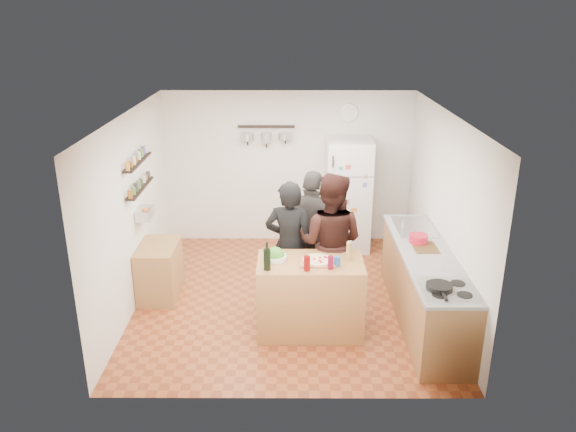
{
  "coord_description": "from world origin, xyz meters",
  "views": [
    {
      "loc": [
        0.03,
        -6.77,
        3.69
      ],
      "look_at": [
        0.0,
        0.1,
        1.15
      ],
      "focal_mm": 35.0,
      "sensor_mm": 36.0,
      "label": 1
    }
  ],
  "objects_px": {
    "person_back": "(313,233)",
    "counter_run": "(425,287)",
    "salt_canister": "(337,261)",
    "red_bowl": "(418,239)",
    "wine_bottle": "(267,260)",
    "side_table": "(160,270)",
    "pepper_mill": "(349,252)",
    "skillet": "(439,287)",
    "fridge": "(348,195)",
    "wall_clock": "(349,113)",
    "prep_island": "(310,296)",
    "person_left": "(289,246)",
    "person_center": "(330,243)",
    "salad_bowl": "(275,257)"
  },
  "relations": [
    {
      "from": "counter_run",
      "to": "wall_clock",
      "type": "xyz_separation_m",
      "value": [
        -0.75,
        2.63,
        1.7
      ]
    },
    {
      "from": "person_back",
      "to": "counter_run",
      "type": "relative_size",
      "value": 0.65
    },
    {
      "from": "pepper_mill",
      "to": "skillet",
      "type": "bearing_deg",
      "value": -40.62
    },
    {
      "from": "wine_bottle",
      "to": "red_bowl",
      "type": "height_order",
      "value": "wine_bottle"
    },
    {
      "from": "salad_bowl",
      "to": "skillet",
      "type": "bearing_deg",
      "value": -23.36
    },
    {
      "from": "counter_run",
      "to": "red_bowl",
      "type": "bearing_deg",
      "value": 98.75
    },
    {
      "from": "salad_bowl",
      "to": "fridge",
      "type": "bearing_deg",
      "value": 66.09
    },
    {
      "from": "salt_canister",
      "to": "red_bowl",
      "type": "bearing_deg",
      "value": 32.19
    },
    {
      "from": "salt_canister",
      "to": "red_bowl",
      "type": "distance_m",
      "value": 1.28
    },
    {
      "from": "person_back",
      "to": "counter_run",
      "type": "distance_m",
      "value": 1.62
    },
    {
      "from": "salad_bowl",
      "to": "counter_run",
      "type": "bearing_deg",
      "value": 5.74
    },
    {
      "from": "person_left",
      "to": "skillet",
      "type": "height_order",
      "value": "person_left"
    },
    {
      "from": "wine_bottle",
      "to": "side_table",
      "type": "bearing_deg",
      "value": 144.02
    },
    {
      "from": "person_back",
      "to": "wall_clock",
      "type": "bearing_deg",
      "value": -81.4
    },
    {
      "from": "person_left",
      "to": "person_back",
      "type": "xyz_separation_m",
      "value": [
        0.31,
        0.42,
        0.0
      ]
    },
    {
      "from": "wine_bottle",
      "to": "skillet",
      "type": "distance_m",
      "value": 1.9
    },
    {
      "from": "prep_island",
      "to": "person_left",
      "type": "height_order",
      "value": "person_left"
    },
    {
      "from": "prep_island",
      "to": "skillet",
      "type": "xyz_separation_m",
      "value": [
        1.33,
        -0.71,
        0.49
      ]
    },
    {
      "from": "pepper_mill",
      "to": "skillet",
      "type": "xyz_separation_m",
      "value": [
        0.88,
        -0.76,
        -0.06
      ]
    },
    {
      "from": "wall_clock",
      "to": "fridge",
      "type": "bearing_deg",
      "value": -90.0
    },
    {
      "from": "person_center",
      "to": "side_table",
      "type": "bearing_deg",
      "value": 9.33
    },
    {
      "from": "wine_bottle",
      "to": "wall_clock",
      "type": "distance_m",
      "value": 3.49
    },
    {
      "from": "salt_canister",
      "to": "person_left",
      "type": "height_order",
      "value": "person_left"
    },
    {
      "from": "person_back",
      "to": "counter_run",
      "type": "bearing_deg",
      "value": 177.48
    },
    {
      "from": "wine_bottle",
      "to": "fridge",
      "type": "bearing_deg",
      "value": 66.78
    },
    {
      "from": "pepper_mill",
      "to": "person_center",
      "type": "xyz_separation_m",
      "value": [
        -0.19,
        0.51,
        -0.09
      ]
    },
    {
      "from": "person_center",
      "to": "wine_bottle",
      "type": "bearing_deg",
      "value": 62.75
    },
    {
      "from": "prep_island",
      "to": "pepper_mill",
      "type": "bearing_deg",
      "value": 6.34
    },
    {
      "from": "person_center",
      "to": "side_table",
      "type": "xyz_separation_m",
      "value": [
        -2.27,
        0.32,
        -0.55
      ]
    },
    {
      "from": "skillet",
      "to": "red_bowl",
      "type": "height_order",
      "value": "red_bowl"
    },
    {
      "from": "person_center",
      "to": "side_table",
      "type": "height_order",
      "value": "person_center"
    },
    {
      "from": "fridge",
      "to": "wall_clock",
      "type": "xyz_separation_m",
      "value": [
        0.0,
        0.33,
        1.25
      ]
    },
    {
      "from": "wine_bottle",
      "to": "skillet",
      "type": "xyz_separation_m",
      "value": [
        1.83,
        -0.49,
        -0.09
      ]
    },
    {
      "from": "pepper_mill",
      "to": "fridge",
      "type": "height_order",
      "value": "fridge"
    },
    {
      "from": "red_bowl",
      "to": "wall_clock",
      "type": "height_order",
      "value": "wall_clock"
    },
    {
      "from": "person_center",
      "to": "prep_island",
      "type": "bearing_deg",
      "value": 81.88
    },
    {
      "from": "person_center",
      "to": "counter_run",
      "type": "distance_m",
      "value": 1.3
    },
    {
      "from": "salt_canister",
      "to": "fridge",
      "type": "bearing_deg",
      "value": 81.81
    },
    {
      "from": "wine_bottle",
      "to": "wall_clock",
      "type": "height_order",
      "value": "wall_clock"
    },
    {
      "from": "person_back",
      "to": "red_bowl",
      "type": "xyz_separation_m",
      "value": [
        1.32,
        -0.45,
        0.11
      ]
    },
    {
      "from": "pepper_mill",
      "to": "skillet",
      "type": "height_order",
      "value": "pepper_mill"
    },
    {
      "from": "side_table",
      "to": "wall_clock",
      "type": "bearing_deg",
      "value": 36.51
    },
    {
      "from": "skillet",
      "to": "red_bowl",
      "type": "bearing_deg",
      "value": 87.74
    },
    {
      "from": "prep_island",
      "to": "wall_clock",
      "type": "distance_m",
      "value": 3.4
    },
    {
      "from": "skillet",
      "to": "prep_island",
      "type": "bearing_deg",
      "value": 152.05
    },
    {
      "from": "person_left",
      "to": "side_table",
      "type": "relative_size",
      "value": 2.15
    },
    {
      "from": "salad_bowl",
      "to": "fridge",
      "type": "xyz_separation_m",
      "value": [
        1.1,
        2.49,
        -0.04
      ]
    },
    {
      "from": "counter_run",
      "to": "wall_clock",
      "type": "height_order",
      "value": "wall_clock"
    },
    {
      "from": "fridge",
      "to": "wall_clock",
      "type": "relative_size",
      "value": 6.0
    },
    {
      "from": "salt_canister",
      "to": "person_back",
      "type": "xyz_separation_m",
      "value": [
        -0.24,
        1.13,
        -0.11
      ]
    }
  ]
}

